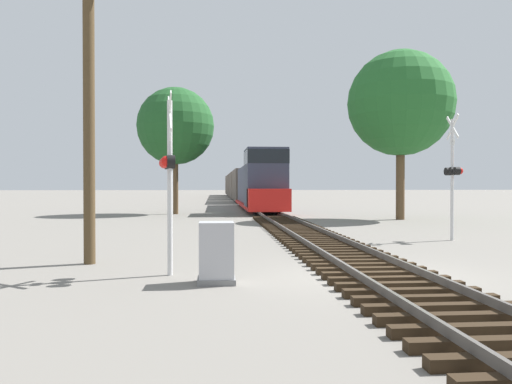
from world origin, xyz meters
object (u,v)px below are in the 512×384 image
at_px(crossing_signal_near, 168,169).
at_px(tree_far_right, 401,104).
at_px(utility_pole, 89,109).
at_px(tree_mid_background, 176,126).
at_px(crossing_signal_far, 453,172).
at_px(relay_cabinet, 216,253).
at_px(freight_train, 241,185).

distance_m(crossing_signal_near, tree_far_right, 21.89).
relative_size(utility_pole, tree_mid_background, 0.88).
bearing_deg(crossing_signal_far, utility_pole, 109.59).
height_order(relay_cabinet, tree_mid_background, tree_mid_background).
xyz_separation_m(freight_train, tree_far_right, (7.51, -39.48, 4.94)).
relative_size(relay_cabinet, utility_pole, 0.16).
relative_size(crossing_signal_far, utility_pole, 0.59).
height_order(utility_pole, tree_mid_background, tree_mid_background).
relative_size(utility_pole, tree_far_right, 0.78).
bearing_deg(utility_pole, tree_mid_background, 88.70).
height_order(tree_far_right, tree_mid_background, tree_far_right).
height_order(crossing_signal_near, relay_cabinet, crossing_signal_near).
distance_m(crossing_signal_near, relay_cabinet, 2.36).
xyz_separation_m(relay_cabinet, tree_far_right, (11.12, 18.63, 6.34)).
height_order(crossing_signal_near, crossing_signal_far, crossing_signal_far).
xyz_separation_m(relay_cabinet, utility_pole, (-3.33, 2.89, 3.45)).
relative_size(crossing_signal_far, relay_cabinet, 3.63).
xyz_separation_m(crossing_signal_near, tree_far_right, (12.21, 17.60, 4.52)).
distance_m(crossing_signal_far, relay_cabinet, 11.77).
bearing_deg(utility_pole, tree_far_right, 47.46).
bearing_deg(utility_pole, crossing_signal_far, 20.59).
bearing_deg(freight_train, utility_pole, -97.16).
relative_size(freight_train, crossing_signal_near, 17.67).
bearing_deg(tree_mid_background, relay_cabinet, -83.71).
bearing_deg(tree_mid_background, crossing_signal_near, -85.98).
bearing_deg(utility_pole, relay_cabinet, -40.93).
bearing_deg(relay_cabinet, crossing_signal_far, 40.06).
bearing_deg(tree_far_right, utility_pole, -132.54).
height_order(freight_train, utility_pole, utility_pole).
height_order(utility_pole, tree_far_right, tree_far_right).
bearing_deg(freight_train, tree_far_right, -79.23).
xyz_separation_m(crossing_signal_near, tree_mid_background, (-1.72, 24.47, 3.83)).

